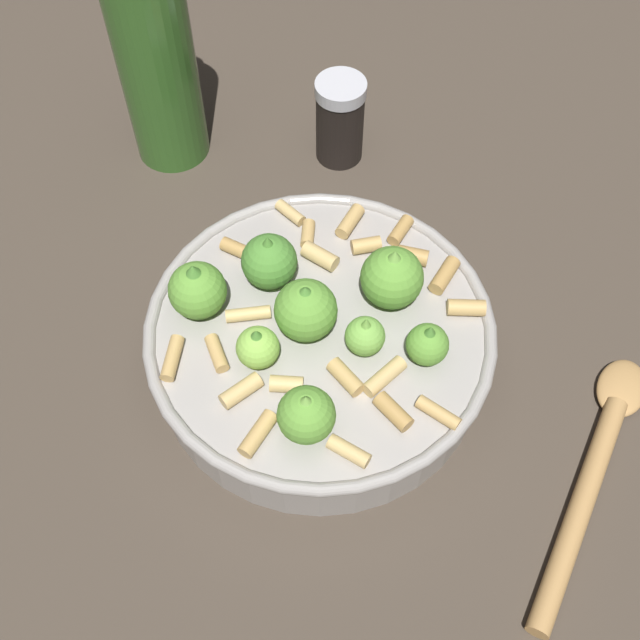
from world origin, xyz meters
TOP-DOWN VIEW (x-y plane):
  - ground_plane at (0.00, 0.00)m, footprint 2.40×2.40m
  - cooking_pan at (-0.00, 0.00)m, footprint 0.26×0.26m
  - pepper_shaker at (0.02, 0.22)m, footprint 0.04×0.04m
  - olive_oil_bottle at (-0.14, 0.23)m, footprint 0.07×0.07m
  - wooden_spoon at (0.19, -0.09)m, footprint 0.13×0.21m

SIDE VIEW (x-z plane):
  - ground_plane at x=0.00m, z-range 0.00..0.00m
  - wooden_spoon at x=0.19m, z-range 0.00..0.02m
  - cooking_pan at x=0.00m, z-range -0.02..0.09m
  - pepper_shaker at x=0.02m, z-range 0.00..0.08m
  - olive_oil_bottle at x=-0.14m, z-range -0.02..0.23m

